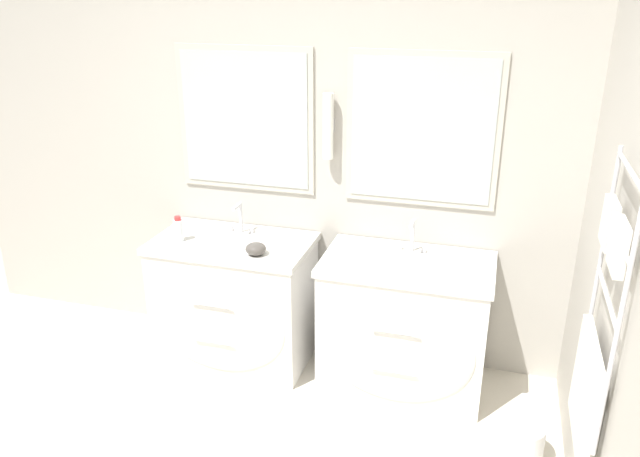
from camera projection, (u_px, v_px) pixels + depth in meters
wall_back at (305, 151)px, 3.79m from camera, size 4.85×0.14×2.60m
wall_right at (626, 250)px, 2.42m from camera, size 0.13×3.80×2.60m
vanity_left at (233, 301)px, 3.90m from camera, size 0.96×0.63×0.81m
vanity_right at (403, 326)px, 3.62m from camera, size 0.96×0.63×0.81m
faucet_left at (240, 218)px, 3.87m from camera, size 0.17×0.12×0.20m
faucet_right at (412, 237)px, 3.59m from camera, size 0.17×0.12×0.20m
toiletry_bottle at (179, 230)px, 3.75m from camera, size 0.06×0.06×0.16m
amenity_bowl at (256, 249)px, 3.58m from camera, size 0.12×0.12×0.07m
waste_bin at (519, 442)px, 3.12m from camera, size 0.24×0.24×0.23m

